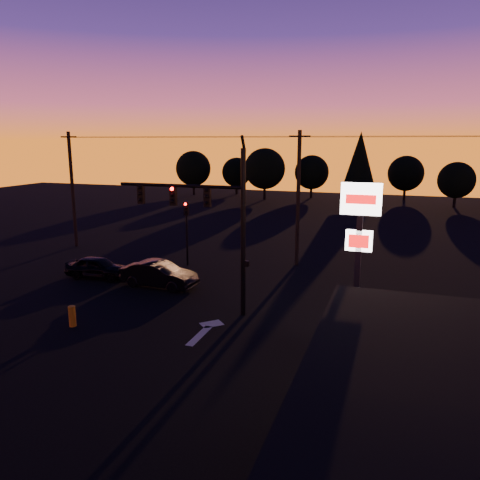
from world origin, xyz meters
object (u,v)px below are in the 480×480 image
at_px(pylon_sign, 359,233).
at_px(car_left, 98,267).
at_px(bollard, 72,316).
at_px(car_mid, 159,274).
at_px(secondary_signal, 187,224).
at_px(traffic_signal_mast, 211,213).
at_px(suv_parked, 351,367).

xyz_separation_m(pylon_sign, car_left, (-16.00, 5.55, -4.24)).
xyz_separation_m(bollard, car_mid, (0.90, 6.56, 0.26)).
relative_size(bollard, car_mid, 0.21).
height_order(pylon_sign, car_mid, pylon_sign).
xyz_separation_m(secondary_signal, car_left, (-4.00, -4.44, -2.19)).
xyz_separation_m(traffic_signal_mast, pylon_sign, (7.10, -2.49, -0.02)).
bearing_deg(secondary_signal, traffic_signal_mast, -56.81).
bearing_deg(secondary_signal, car_mid, -84.45).
height_order(bollard, suv_parked, suv_parked).
distance_m(traffic_signal_mast, pylon_sign, 7.52).
height_order(pylon_sign, suv_parked, pylon_sign).
bearing_deg(car_left, secondary_signal, -47.13).
relative_size(secondary_signal, car_left, 1.10).
bearing_deg(traffic_signal_mast, car_left, 161.07).
xyz_separation_m(secondary_signal, suv_parked, (12.15, -12.61, -2.21)).
bearing_deg(car_mid, secondary_signal, 9.04).
bearing_deg(secondary_signal, suv_parked, -46.07).
xyz_separation_m(bollard, suv_parked, (12.58, -1.23, 0.17)).
relative_size(secondary_signal, bollard, 4.53).
bearing_deg(car_left, car_mid, -100.05).
xyz_separation_m(traffic_signal_mast, secondary_signal, (-4.90, 7.49, -2.07)).
height_order(car_left, car_mid, car_mid).
height_order(traffic_signal_mast, secondary_signal, traffic_signal_mast).
bearing_deg(bollard, car_mid, 82.19).
bearing_deg(car_mid, suv_parked, -120.21).
bearing_deg(suv_parked, car_mid, 159.82).
height_order(secondary_signal, suv_parked, secondary_signal).
distance_m(secondary_signal, bollard, 11.64).
bearing_deg(traffic_signal_mast, secondary_signal, 123.19).
height_order(traffic_signal_mast, bollard, traffic_signal_mast).
distance_m(car_left, car_mid, 4.48).
height_order(bollard, car_mid, car_mid).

